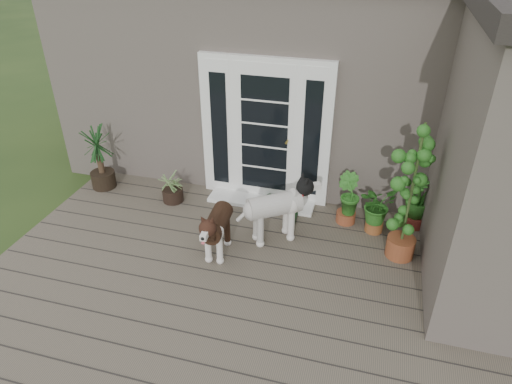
# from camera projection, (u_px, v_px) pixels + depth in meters

# --- Properties ---
(deck) EXTENTS (6.20, 4.60, 0.12)m
(deck) POSITION_uv_depth(u_px,v_px,m) (233.00, 299.00, 5.28)
(deck) COLOR #6B5B4C
(deck) RESTS_ON ground
(house_main) EXTENTS (7.40, 4.00, 3.10)m
(house_main) POSITION_uv_depth(u_px,v_px,m) (306.00, 69.00, 8.02)
(house_main) COLOR #665E54
(house_main) RESTS_ON ground
(door_unit) EXTENTS (1.90, 0.14, 2.15)m
(door_unit) POSITION_uv_depth(u_px,v_px,m) (265.00, 132.00, 6.56)
(door_unit) COLOR white
(door_unit) RESTS_ON deck
(door_step) EXTENTS (1.60, 0.40, 0.05)m
(door_step) POSITION_uv_depth(u_px,v_px,m) (261.00, 201.00, 6.94)
(door_step) COLOR white
(door_step) RESTS_ON deck
(brindle_dog) EXTENTS (0.41, 0.85, 0.69)m
(brindle_dog) POSITION_uv_depth(u_px,v_px,m) (218.00, 231.00, 5.74)
(brindle_dog) COLOR #331E12
(brindle_dog) RESTS_ON deck
(white_dog) EXTENTS (1.00, 0.87, 0.78)m
(white_dog) POSITION_uv_depth(u_px,v_px,m) (274.00, 214.00, 5.97)
(white_dog) COLOR white
(white_dog) RESTS_ON deck
(spider_plant) EXTENTS (0.58, 0.58, 0.56)m
(spider_plant) POSITION_uv_depth(u_px,v_px,m) (172.00, 185.00, 6.86)
(spider_plant) COLOR #7C9C60
(spider_plant) RESTS_ON deck
(yucca) EXTENTS (0.94, 0.94, 1.03)m
(yucca) POSITION_uv_depth(u_px,v_px,m) (99.00, 158.00, 7.10)
(yucca) COLOR black
(yucca) RESTS_ON deck
(herb_a) EXTENTS (0.70, 0.70, 0.64)m
(herb_a) POSITION_uv_depth(u_px,v_px,m) (376.00, 211.00, 6.16)
(herb_a) COLOR #28661D
(herb_a) RESTS_ON deck
(herb_b) EXTENTS (0.50, 0.50, 0.54)m
(herb_b) POSITION_uv_depth(u_px,v_px,m) (347.00, 205.00, 6.38)
(herb_b) COLOR #22641C
(herb_b) RESTS_ON deck
(herb_c) EXTENTS (0.41, 0.41, 0.61)m
(herb_c) POSITION_uv_depth(u_px,v_px,m) (417.00, 207.00, 6.28)
(herb_c) COLOR #1C631C
(herb_c) RESTS_ON deck
(sapling) EXTENTS (0.74, 0.74, 1.88)m
(sapling) POSITION_uv_depth(u_px,v_px,m) (411.00, 192.00, 5.39)
(sapling) COLOR #27601B
(sapling) RESTS_ON deck
(clog_left) EXTENTS (0.23, 0.34, 0.09)m
(clog_left) POSITION_uv_depth(u_px,v_px,m) (270.00, 201.00, 6.89)
(clog_left) COLOR black
(clog_left) RESTS_ON deck
(clog_right) EXTENTS (0.15, 0.30, 0.09)m
(clog_right) POSITION_uv_depth(u_px,v_px,m) (293.00, 217.00, 6.54)
(clog_right) COLOR #143216
(clog_right) RESTS_ON deck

